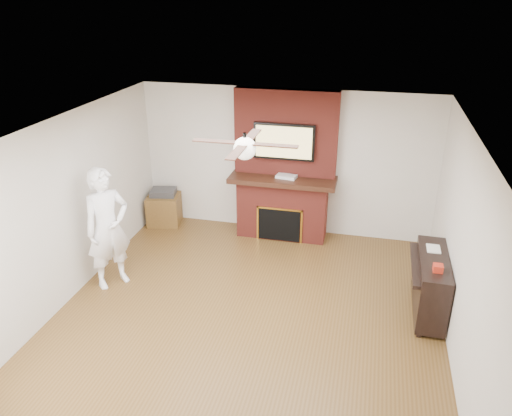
% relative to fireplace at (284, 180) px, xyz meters
% --- Properties ---
extents(room_shell, '(5.36, 5.86, 2.86)m').
position_rel_fireplace_xyz_m(room_shell, '(0.00, -2.55, 0.25)').
color(room_shell, '#4E3417').
rests_on(room_shell, ground).
extents(fireplace, '(1.78, 0.64, 2.50)m').
position_rel_fireplace_xyz_m(fireplace, '(0.00, 0.00, 0.00)').
color(fireplace, maroon).
rests_on(fireplace, ground).
extents(tv, '(1.00, 0.08, 0.60)m').
position_rel_fireplace_xyz_m(tv, '(0.00, -0.05, 0.68)').
color(tv, black).
rests_on(tv, fireplace).
extents(ceiling_fan, '(1.21, 1.21, 0.31)m').
position_rel_fireplace_xyz_m(ceiling_fan, '(-0.00, -2.55, 1.34)').
color(ceiling_fan, black).
rests_on(ceiling_fan, room_shell).
extents(person, '(0.74, 0.78, 1.78)m').
position_rel_fireplace_xyz_m(person, '(-2.10, -2.15, -0.11)').
color(person, white).
rests_on(person, ground).
extents(side_table, '(0.66, 0.66, 0.65)m').
position_rel_fireplace_xyz_m(side_table, '(-2.18, -0.07, -0.70)').
color(side_table, brown).
rests_on(side_table, ground).
extents(piano, '(0.48, 1.25, 0.90)m').
position_rel_fireplace_xyz_m(piano, '(2.30, -1.83, -0.56)').
color(piano, black).
rests_on(piano, ground).
extents(cable_box, '(0.36, 0.24, 0.05)m').
position_rel_fireplace_xyz_m(cable_box, '(0.06, -0.10, 0.11)').
color(cable_box, silver).
rests_on(cable_box, fireplace).
extents(candle_orange, '(0.07, 0.07, 0.11)m').
position_rel_fireplace_xyz_m(candle_orange, '(-0.18, -0.25, -0.94)').
color(candle_orange, '#C03F16').
rests_on(candle_orange, ground).
extents(candle_green, '(0.07, 0.07, 0.09)m').
position_rel_fireplace_xyz_m(candle_green, '(-0.04, -0.25, -0.95)').
color(candle_green, '#48772F').
rests_on(candle_green, ground).
extents(candle_cream, '(0.09, 0.09, 0.12)m').
position_rel_fireplace_xyz_m(candle_cream, '(0.08, -0.24, -0.94)').
color(candle_cream, beige).
rests_on(candle_cream, ground).
extents(candle_blue, '(0.06, 0.06, 0.08)m').
position_rel_fireplace_xyz_m(candle_blue, '(0.24, -0.21, -0.96)').
color(candle_blue, '#2E618B').
rests_on(candle_blue, ground).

